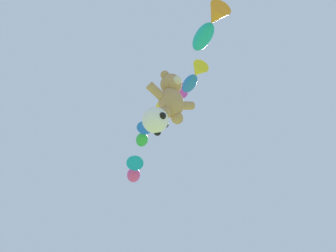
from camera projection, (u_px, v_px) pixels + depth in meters
teddy_bear_kite at (171, 97)px, 11.94m from camera, size 1.85×0.82×1.88m
soccer_ball_kite at (156, 120)px, 10.92m from camera, size 0.86×0.85×0.79m
fish_kite_teal at (209, 27)px, 13.74m from camera, size 1.30×2.26×0.80m
fish_kite_cobalt at (194, 77)px, 15.75m from camera, size 1.08×1.83×0.69m
fish_kite_goldfin at (169, 101)px, 17.82m from camera, size 1.42×2.35×1.05m
fish_kite_emerald at (143, 135)px, 19.78m from camera, size 1.43×1.85×0.81m
fish_kite_magenta at (134, 171)px, 21.75m from camera, size 1.83×2.31×0.97m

